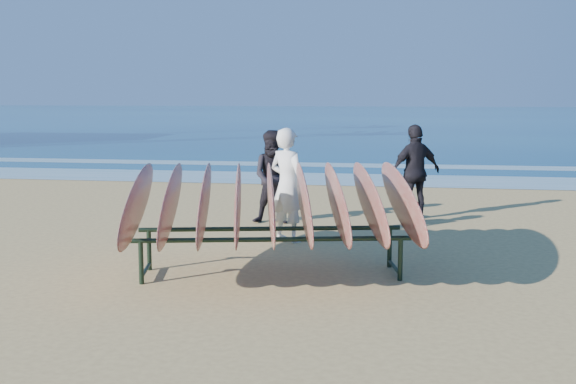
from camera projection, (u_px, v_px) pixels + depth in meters
name	position (u px, v px, depth m)	size (l,w,h in m)	color
ground	(277.00, 285.00, 8.15)	(120.00, 120.00, 0.00)	tan
ocean	(388.00, 117.00, 61.92)	(160.00, 160.00, 0.00)	navy
foam_near	(347.00, 179.00, 17.92)	(160.00, 160.00, 0.00)	white
foam_far	(356.00, 165.00, 21.35)	(160.00, 160.00, 0.00)	white
surfboard_rack	(271.00, 202.00, 8.46)	(3.68, 3.39, 1.40)	black
person_white	(288.00, 185.00, 10.43)	(0.60, 0.40, 1.65)	white
person_dark_a	(275.00, 177.00, 11.85)	(0.75, 0.58, 1.54)	black
person_dark_b	(415.00, 172.00, 12.31)	(0.95, 0.39, 1.62)	black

